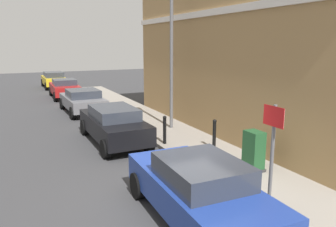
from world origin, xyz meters
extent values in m
plane|color=#38383A|center=(0.00, 0.00, 0.00)|extent=(80.00, 80.00, 0.00)
cube|color=gray|center=(2.01, 6.00, 0.07)|extent=(2.38, 30.00, 0.15)
cube|color=#9E7A4C|center=(7.20, 4.53, 3.61)|extent=(8.00, 13.05, 7.22)
cube|color=silver|center=(3.16, 4.53, 4.85)|extent=(0.12, 13.05, 0.24)
cube|color=navy|center=(-0.48, -1.25, 0.64)|extent=(1.81, 4.28, 0.65)
cube|color=#2D333D|center=(-0.48, -1.38, 1.18)|extent=(1.54, 1.89, 0.47)
cylinder|color=black|center=(-1.23, 0.34, 0.32)|extent=(0.24, 0.65, 0.64)
cylinder|color=black|center=(0.36, 0.30, 0.32)|extent=(0.24, 0.65, 0.64)
cube|color=black|center=(-0.42, 5.08, 0.65)|extent=(1.68, 4.30, 0.67)
cube|color=#2D333D|center=(-0.41, 4.99, 1.18)|extent=(1.47, 2.16, 0.43)
cylinder|color=black|center=(-1.20, 6.67, 0.32)|extent=(0.22, 0.64, 0.64)
cylinder|color=black|center=(0.35, 6.68, 0.32)|extent=(0.22, 0.64, 0.64)
cylinder|color=black|center=(-1.18, 3.48, 0.32)|extent=(0.22, 0.64, 0.64)
cylinder|color=black|center=(0.37, 3.49, 0.32)|extent=(0.22, 0.64, 0.64)
cube|color=slate|center=(-0.32, 11.28, 0.60)|extent=(1.88, 4.10, 0.57)
cube|color=#2D333D|center=(-0.32, 11.07, 1.08)|extent=(1.62, 1.85, 0.43)
cylinder|color=black|center=(-1.20, 12.74, 0.32)|extent=(0.23, 0.64, 0.64)
cylinder|color=black|center=(0.50, 12.77, 0.32)|extent=(0.23, 0.64, 0.64)
cylinder|color=black|center=(-1.13, 9.78, 0.32)|extent=(0.23, 0.64, 0.64)
cylinder|color=black|center=(0.56, 9.81, 0.32)|extent=(0.23, 0.64, 0.64)
cube|color=maroon|center=(-0.42, 16.94, 0.63)|extent=(1.73, 3.93, 0.62)
cube|color=#2D333D|center=(-0.42, 16.77, 1.12)|extent=(1.49, 1.70, 0.40)
cylinder|color=black|center=(-1.18, 18.36, 0.32)|extent=(0.23, 0.64, 0.64)
cylinder|color=black|center=(0.39, 18.33, 0.32)|extent=(0.23, 0.64, 0.64)
cylinder|color=black|center=(-1.22, 15.55, 0.32)|extent=(0.23, 0.64, 0.64)
cylinder|color=black|center=(0.35, 15.53, 0.32)|extent=(0.23, 0.64, 0.64)
cube|color=gold|center=(-0.40, 22.89, 0.62)|extent=(1.69, 4.01, 0.61)
cube|color=#2D333D|center=(-0.40, 22.84, 1.13)|extent=(1.48, 2.01, 0.45)
cylinder|color=black|center=(-1.19, 24.33, 0.32)|extent=(0.22, 0.64, 0.64)
cylinder|color=black|center=(0.38, 24.34, 0.32)|extent=(0.22, 0.64, 0.64)
cylinder|color=black|center=(-1.17, 21.44, 0.32)|extent=(0.22, 0.64, 0.64)
cylinder|color=black|center=(0.40, 21.45, 0.32)|extent=(0.22, 0.64, 0.64)
cube|color=#1E4C28|center=(2.26, 0.27, 0.72)|extent=(0.40, 0.55, 1.15)
cube|color=#333333|center=(2.26, 0.27, 0.19)|extent=(0.46, 0.61, 0.08)
cylinder|color=black|center=(2.36, 2.42, 0.62)|extent=(0.12, 0.12, 0.95)
sphere|color=black|center=(2.36, 2.42, 1.12)|extent=(0.14, 0.14, 0.14)
cylinder|color=black|center=(1.07, 3.67, 0.62)|extent=(0.12, 0.12, 0.95)
sphere|color=black|center=(1.07, 3.67, 1.12)|extent=(0.14, 0.14, 0.14)
cylinder|color=#59595B|center=(1.19, -1.56, 1.30)|extent=(0.08, 0.08, 2.30)
cube|color=white|center=(1.17, -1.56, 2.20)|extent=(0.03, 0.56, 0.40)
cube|color=red|center=(1.16, -1.56, 2.20)|extent=(0.01, 0.60, 0.44)
cylinder|color=#59595B|center=(2.33, 5.68, 2.90)|extent=(0.14, 0.14, 5.50)
camera|label=1|loc=(-3.81, -6.71, 3.71)|focal=35.15mm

